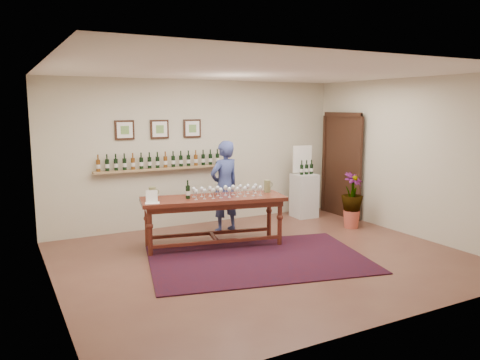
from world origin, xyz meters
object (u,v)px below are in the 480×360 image
potted_plant (352,200)px  person (225,187)px  display_pedestal (304,196)px  tasting_table (213,204)px

potted_plant → person: 2.45m
display_pedestal → potted_plant: (0.27, -1.17, 0.08)m
display_pedestal → tasting_table: bearing=-158.3°
potted_plant → person: size_ratio=0.54×
tasting_table → display_pedestal: bearing=33.7°
tasting_table → person: person is taller
display_pedestal → person: bearing=-172.6°
tasting_table → display_pedestal: 2.76m
tasting_table → person: size_ratio=1.45×
tasting_table → person: bearing=64.9°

